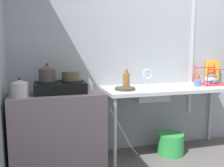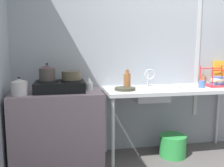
% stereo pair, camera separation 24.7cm
% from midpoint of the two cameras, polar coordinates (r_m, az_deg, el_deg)
% --- Properties ---
extents(wall_back, '(4.94, 0.10, 2.74)m').
position_cam_midpoint_polar(wall_back, '(3.48, 16.44, 8.65)').
color(wall_back, '#959CA6').
rests_on(wall_back, ground).
extents(wall_metal_strip, '(0.05, 0.01, 2.19)m').
position_cam_midpoint_polar(wall_metal_strip, '(3.56, 20.90, 10.64)').
color(wall_metal_strip, '#B9BCC0').
extents(counter_concrete, '(0.97, 0.58, 0.84)m').
position_cam_midpoint_polar(counter_concrete, '(2.90, -9.66, -10.04)').
color(counter_concrete, gray).
rests_on(counter_concrete, ground).
extents(counter_sink, '(1.64, 0.58, 0.84)m').
position_cam_midpoint_polar(counter_sink, '(3.14, 15.78, -2.06)').
color(counter_sink, '#B9BCC0').
rests_on(counter_sink, ground).
extents(stove, '(0.54, 0.39, 0.13)m').
position_cam_midpoint_polar(stove, '(2.79, -9.24, -0.57)').
color(stove, black).
rests_on(stove, counter_concrete).
extents(pot_on_left_burner, '(0.18, 0.18, 0.19)m').
position_cam_midpoint_polar(pot_on_left_burner, '(2.77, -11.97, 2.42)').
color(pot_on_left_burner, '#443C39').
rests_on(pot_on_left_burner, stove).
extents(pot_on_right_burner, '(0.21, 0.21, 0.09)m').
position_cam_midpoint_polar(pot_on_right_burner, '(2.78, -6.64, 1.86)').
color(pot_on_right_burner, brown).
rests_on(pot_on_right_burner, stove).
extents(pot_beside_stove, '(0.16, 0.16, 0.19)m').
position_cam_midpoint_polar(pot_beside_stove, '(2.66, -17.70, -0.79)').
color(pot_beside_stove, silver).
rests_on(pot_beside_stove, counter_concrete).
extents(percolator, '(0.09, 0.09, 0.15)m').
position_cam_midpoint_polar(percolator, '(2.84, -2.76, -0.07)').
color(percolator, silver).
rests_on(percolator, counter_concrete).
extents(sink_basin, '(0.39, 0.32, 0.14)m').
position_cam_midpoint_polar(sink_basin, '(3.02, 10.97, -2.45)').
color(sink_basin, '#B9BCC0').
rests_on(sink_basin, counter_sink).
extents(faucet, '(0.13, 0.08, 0.22)m').
position_cam_midpoint_polar(faucet, '(3.13, 10.69, 1.83)').
color(faucet, '#B9BCC0').
rests_on(faucet, counter_sink).
extents(frying_pan, '(0.23, 0.23, 0.03)m').
position_cam_midpoint_polar(frying_pan, '(2.86, 5.40, -1.20)').
color(frying_pan, '#363528').
rests_on(frying_pan, counter_sink).
extents(dish_rack, '(0.32, 0.29, 0.25)m').
position_cam_midpoint_polar(dish_rack, '(3.47, 24.51, 0.37)').
color(dish_rack, red).
rests_on(dish_rack, counter_sink).
extents(cup_by_rack, '(0.08, 0.08, 0.08)m').
position_cam_midpoint_polar(cup_by_rack, '(3.25, 21.66, -0.15)').
color(cup_by_rack, '#486BB7').
rests_on(cup_by_rack, counter_sink).
extents(small_bowl_on_drainboard, '(0.14, 0.14, 0.04)m').
position_cam_midpoint_polar(small_bowl_on_drainboard, '(3.09, 16.16, -0.72)').
color(small_bowl_on_drainboard, silver).
rests_on(small_bowl_on_drainboard, counter_sink).
extents(bottle_by_sink, '(0.08, 0.08, 0.22)m').
position_cam_midpoint_polar(bottle_by_sink, '(2.97, 5.82, 0.69)').
color(bottle_by_sink, '#925B30').
rests_on(bottle_by_sink, counter_sink).
extents(cereal_box, '(0.18, 0.07, 0.30)m').
position_cam_midpoint_polar(cereal_box, '(3.71, 24.89, 2.35)').
color(cereal_box, gold).
rests_on(cereal_box, counter_sink).
extents(utensil_jar, '(0.07, 0.07, 0.21)m').
position_cam_midpoint_polar(utensil_jar, '(3.58, 21.65, 0.82)').
color(utensil_jar, '#A3764E').
rests_on(utensil_jar, counter_sink).
extents(bucket_on_floor, '(0.32, 0.32, 0.26)m').
position_cam_midpoint_polar(bucket_on_floor, '(3.29, 15.72, -13.39)').
color(bucket_on_floor, green).
rests_on(bucket_on_floor, ground).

